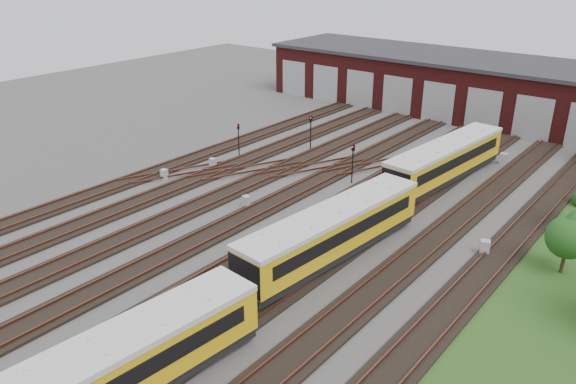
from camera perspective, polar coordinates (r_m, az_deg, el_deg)
The scene contains 14 objects.
ground at distance 36.76m, azimuth -5.42°, elevation -5.22°, with size 120.00×120.00×0.00m, color #454240.
track_network at distance 37.18m, azimuth -4.98°, elevation -4.66°, with size 30.40×70.00×0.33m.
maintenance_shed at distance 68.35m, azimuth 18.75°, elevation 10.10°, with size 51.00×12.50×6.35m.
metro_train at distance 34.13m, azimuth 4.55°, elevation -4.04°, with size 3.84×46.59×2.98m.
signal_mast_0 at distance 51.26m, azimuth -5.05°, elevation 5.68°, with size 0.28×0.27×3.13m.
signal_mast_1 at distance 53.06m, azimuth 2.32°, elevation 6.51°, with size 0.31×0.30×3.30m.
signal_mast_2 at distance 45.40m, azimuth 6.59°, elevation 3.35°, with size 0.27×0.25×3.27m.
signal_mast_3 at distance 48.03m, azimuth 15.63°, elevation 3.28°, with size 0.27×0.26×2.65m.
relay_cabinet_0 at distance 47.54m, azimuth -12.46°, elevation 1.76°, with size 0.53×0.44×0.88m, color #AEB1B3.
relay_cabinet_1 at distance 49.31m, azimuth -7.64°, elevation 2.91°, with size 0.53×0.44×0.88m, color #AEB1B3.
relay_cabinet_2 at distance 41.56m, azimuth -4.25°, elevation -0.96°, with size 0.53×0.44×0.88m, color #AEB1B3.
relay_cabinet_3 at distance 53.34m, azimuth 21.02°, elevation 3.18°, with size 0.60×0.50×1.00m, color #AEB1B3.
relay_cabinet_4 at distance 37.21m, azimuth 19.35°, elevation -5.34°, with size 0.58×0.49×0.97m, color #AEB1B3.
tree_3 at distance 35.92m, azimuth 26.69°, elevation -3.70°, with size 2.54×2.54×4.20m.
Camera 1 is at (22.85, -22.82, 17.57)m, focal length 35.00 mm.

